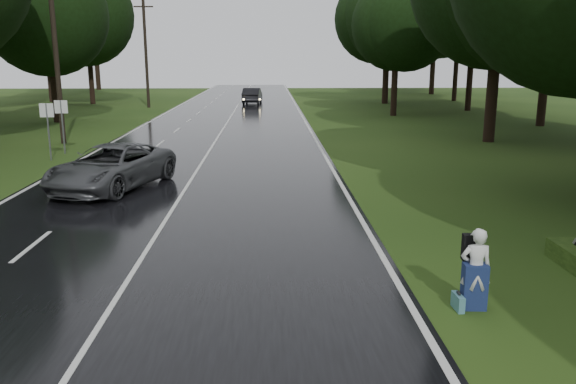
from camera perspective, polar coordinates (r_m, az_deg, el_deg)
name	(u,v)px	position (r m, az deg, el deg)	size (l,w,h in m)	color
ground	(132,275)	(13.48, -15.10, -7.90)	(160.00, 160.00, 0.00)	#2B4514
road	(214,144)	(32.73, -7.30, 4.77)	(12.00, 140.00, 0.04)	black
lane_center	(214,143)	(32.73, -7.31, 4.81)	(0.12, 140.00, 0.01)	silver
grey_car	(112,167)	(22.06, -17.03, 2.39)	(2.64, 5.73, 1.59)	#46484B
far_car	(252,96)	(60.78, -3.54, 9.47)	(1.71, 4.90, 1.61)	black
hitchhiker	(475,271)	(11.69, 17.98, -7.47)	(0.61, 0.55, 1.62)	silver
suitcase	(458,302)	(11.75, 16.43, -10.38)	(0.13, 0.43, 0.31)	teal
utility_pole_mid	(64,143)	(35.03, -21.25, 4.50)	(1.80, 0.28, 9.55)	black
utility_pole_far	(149,108)	(57.90, -13.57, 8.11)	(1.80, 0.28, 10.35)	black
road_sign_a	(51,160)	(29.45, -22.33, 2.91)	(0.64, 0.10, 2.67)	white
road_sign_b	(65,154)	(31.22, -21.14, 3.55)	(0.64, 0.10, 2.67)	white
tree_left_e	(58,122)	(46.81, -21.75, 6.43)	(8.48, 8.48, 13.25)	black
tree_left_f	(93,104)	(64.00, -18.69, 8.24)	(9.69, 9.69, 15.15)	black
tree_right_d	(488,142)	(35.33, 19.15, 4.73)	(9.97, 9.97, 15.58)	black
tree_right_e	(393,116)	(49.26, 10.34, 7.44)	(8.59, 8.59, 13.42)	black
tree_right_f	(385,103)	(62.20, 9.52, 8.62)	(9.87, 9.87, 15.41)	black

